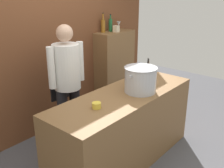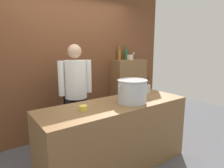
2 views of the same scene
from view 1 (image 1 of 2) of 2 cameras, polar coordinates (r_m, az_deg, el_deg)
name	(u,v)px [view 1 (image 1 of 2)]	position (r m, az deg, el deg)	size (l,w,h in m)	color
ground_plane	(123,159)	(3.56, 2.39, -15.70)	(8.00, 8.00, 0.00)	#4C4C51
brick_back_panel	(46,31)	(3.94, -13.85, 11.04)	(4.40, 0.10, 3.00)	brown
prep_counter	(124,128)	(3.32, 2.50, -9.40)	(2.02, 0.70, 0.90)	brown
bar_cabinet	(115,69)	(4.83, 0.56, 3.18)	(0.76, 0.32, 1.35)	brown
chef	(67,79)	(3.48, -9.58, 1.07)	(0.53, 0.37, 1.66)	black
stockpot_large	(140,80)	(3.17, 6.11, 0.94)	(0.45, 0.39, 0.30)	#B7BABF
utensil_crock	(147,71)	(3.78, 7.57, 2.76)	(0.10, 0.10, 0.25)	#B7BABF
butter_jar	(97,105)	(2.77, -3.32, -4.58)	(0.09, 0.09, 0.06)	yellow
wine_bottle_amber	(103,25)	(4.56, -1.90, 12.40)	(0.07, 0.07, 0.32)	#8C5919
wine_bottle_green	(110,25)	(4.68, -0.33, 12.55)	(0.07, 0.07, 0.29)	#1E592D
wine_glass_short	(119,24)	(4.81, 1.43, 12.68)	(0.07, 0.07, 0.15)	silver
spice_tin_cream	(116,29)	(4.61, 0.90, 11.71)	(0.08, 0.08, 0.11)	beige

